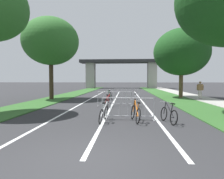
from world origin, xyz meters
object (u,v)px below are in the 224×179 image
at_px(tree_right_pine_far, 181,52).
at_px(crowd_barrier_third, 126,94).
at_px(crowd_barrier_second, 115,99).
at_px(bicycle_white_2, 104,113).
at_px(bicycle_silver_3, 135,102).
at_px(pedestrian_pushing_bike, 200,88).
at_px(bicycle_orange_0, 136,113).
at_px(bicycle_black_1, 169,115).
at_px(bicycle_red_4, 107,102).
at_px(crowd_barrier_nearest, 128,109).
at_px(bicycle_green_5, 110,96).
at_px(tree_left_pine_near, 51,41).

bearing_deg(tree_right_pine_far, crowd_barrier_third, -161.83).
bearing_deg(crowd_barrier_second, tree_right_pine_far, 46.23).
xyz_separation_m(crowd_barrier_second, bicycle_white_2, (-0.21, -5.38, -0.16)).
height_order(bicycle_white_2, bicycle_silver_3, bicycle_silver_3).
height_order(tree_right_pine_far, pedestrian_pushing_bike, tree_right_pine_far).
bearing_deg(bicycle_orange_0, bicycle_white_2, 174.52).
xyz_separation_m(bicycle_orange_0, bicycle_silver_3, (0.19, 4.85, -0.01)).
height_order(bicycle_white_2, pedestrian_pushing_bike, pedestrian_pushing_bike).
relative_size(tree_right_pine_far, bicycle_black_1, 4.45).
bearing_deg(bicycle_red_4, tree_right_pine_far, 53.88).
relative_size(tree_right_pine_far, crowd_barrier_nearest, 2.86).
height_order(bicycle_orange_0, pedestrian_pushing_bike, pedestrian_pushing_bike).
xyz_separation_m(tree_right_pine_far, bicycle_black_1, (-3.85, -12.29, -4.37)).
xyz_separation_m(bicycle_orange_0, bicycle_white_2, (-1.44, -0.09, -0.01)).
relative_size(crowd_barrier_nearest, bicycle_black_1, 1.55).
relative_size(bicycle_white_2, bicycle_red_4, 1.03).
relative_size(bicycle_white_2, bicycle_green_5, 0.99).
distance_m(crowd_barrier_second, bicycle_orange_0, 5.43).
xyz_separation_m(crowd_barrier_nearest, crowd_barrier_third, (-0.03, 9.88, 0.00)).
distance_m(crowd_barrier_second, bicycle_red_4, 0.70).
bearing_deg(bicycle_orange_0, bicycle_green_5, 91.89).
distance_m(tree_left_pine_near, bicycle_silver_3, 10.61).
bearing_deg(crowd_barrier_second, bicycle_white_2, -92.26).
relative_size(bicycle_orange_0, bicycle_red_4, 1.09).
height_order(tree_right_pine_far, bicycle_orange_0, tree_right_pine_far).
relative_size(bicycle_black_1, bicycle_silver_3, 0.96).
xyz_separation_m(tree_left_pine_near, bicycle_orange_0, (7.60, -9.83, -5.19)).
bearing_deg(bicycle_orange_0, tree_left_pine_near, 118.52).
bearing_deg(bicycle_silver_3, crowd_barrier_nearest, -91.00).
distance_m(tree_right_pine_far, bicycle_orange_0, 13.89).
xyz_separation_m(bicycle_black_1, bicycle_silver_3, (-1.24, 5.06, 0.00)).
distance_m(bicycle_orange_0, bicycle_silver_3, 4.85).
xyz_separation_m(tree_left_pine_near, bicycle_black_1, (9.04, -10.03, -5.20)).
xyz_separation_m(crowd_barrier_second, bicycle_green_5, (-0.70, 4.56, -0.14)).
distance_m(tree_right_pine_far, crowd_barrier_third, 7.30).
height_order(crowd_barrier_third, bicycle_red_4, crowd_barrier_third).
relative_size(bicycle_red_4, bicycle_green_5, 0.96).
xyz_separation_m(bicycle_black_1, pedestrian_pushing_bike, (5.51, 11.52, 0.70)).
xyz_separation_m(bicycle_silver_3, pedestrian_pushing_bike, (6.76, 6.46, 0.70)).
bearing_deg(tree_left_pine_near, bicycle_red_4, -40.37).
bearing_deg(bicycle_red_4, bicycle_silver_3, 7.67).
xyz_separation_m(bicycle_black_1, bicycle_green_5, (-3.37, 10.05, 0.02)).
height_order(crowd_barrier_third, bicycle_orange_0, crowd_barrier_third).
distance_m(tree_right_pine_far, crowd_barrier_second, 10.32).
bearing_deg(tree_right_pine_far, crowd_barrier_nearest, -115.63).
bearing_deg(pedestrian_pushing_bike, bicycle_white_2, -114.69).
bearing_deg(bicycle_orange_0, crowd_barrier_nearest, 126.08).
relative_size(crowd_barrier_third, bicycle_red_4, 1.54).
distance_m(crowd_barrier_third, bicycle_silver_3, 5.41).
xyz_separation_m(crowd_barrier_nearest, bicycle_silver_3, (0.54, 4.50, -0.16)).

